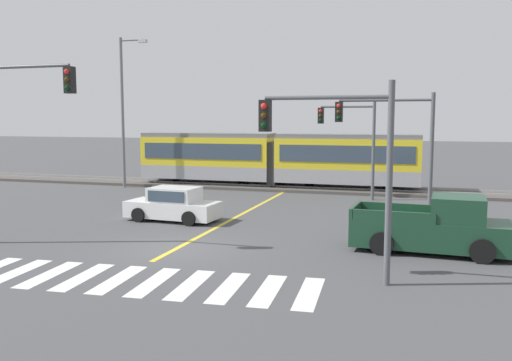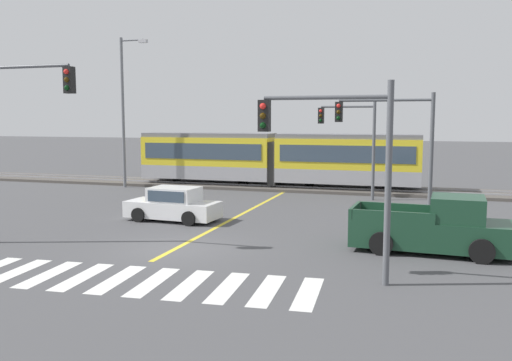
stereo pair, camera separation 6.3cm
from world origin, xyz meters
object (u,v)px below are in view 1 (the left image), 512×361
at_px(light_rail_tram, 275,157).
at_px(traffic_light_near_left, 15,122).
at_px(pickup_truck, 436,228).
at_px(traffic_light_near_right, 341,150).
at_px(street_lamp_west, 124,105).
at_px(traffic_light_mid_right, 396,135).
at_px(traffic_light_far_right, 354,133).
at_px(sedan_crossing, 173,205).

distance_m(light_rail_tram, traffic_light_near_left, 19.18).
distance_m(pickup_truck, traffic_light_near_right, 5.79).
height_order(pickup_truck, street_lamp_west, street_lamp_west).
bearing_deg(traffic_light_mid_right, traffic_light_near_right, -96.21).
distance_m(light_rail_tram, traffic_light_far_right, 6.76).
bearing_deg(traffic_light_near_right, street_lamp_west, 134.68).
distance_m(traffic_light_near_left, traffic_light_near_right, 11.80).
bearing_deg(light_rail_tram, pickup_truck, -57.27).
bearing_deg(street_lamp_west, traffic_light_near_left, -72.49).
bearing_deg(light_rail_tram, street_lamp_west, -165.44).
bearing_deg(traffic_light_near_left, pickup_truck, 12.70).
xyz_separation_m(light_rail_tram, traffic_light_near_left, (-4.64, -18.45, 2.41)).
height_order(traffic_light_near_left, traffic_light_far_right, traffic_light_near_left).
distance_m(sedan_crossing, traffic_light_far_right, 11.76).
bearing_deg(traffic_light_far_right, traffic_light_near_right, -84.40).
xyz_separation_m(pickup_truck, street_lamp_west, (-19.44, 12.69, 4.65)).
height_order(pickup_truck, traffic_light_mid_right, traffic_light_mid_right).
bearing_deg(street_lamp_west, light_rail_tram, 14.56).
height_order(pickup_truck, traffic_light_near_right, traffic_light_near_right).
xyz_separation_m(traffic_light_near_right, street_lamp_west, (-16.76, 16.95, 1.78)).
bearing_deg(sedan_crossing, traffic_light_far_right, 52.32).
bearing_deg(traffic_light_mid_right, pickup_truck, -72.35).
distance_m(sedan_crossing, traffic_light_near_left, 7.74).
height_order(traffic_light_far_right, traffic_light_near_right, traffic_light_far_right).
relative_size(pickup_truck, traffic_light_mid_right, 0.97).
xyz_separation_m(traffic_light_near_left, traffic_light_mid_right, (12.76, 8.44, -0.60)).
height_order(traffic_light_near_left, traffic_light_near_right, traffic_light_near_left).
bearing_deg(traffic_light_near_right, sedan_crossing, 140.70).
distance_m(traffic_light_mid_right, street_lamp_west, 19.37).
xyz_separation_m(traffic_light_far_right, street_lamp_west, (-15.20, 1.00, 1.73)).
xyz_separation_m(light_rail_tram, sedan_crossing, (-1.42, -12.50, -1.35)).
height_order(sedan_crossing, pickup_truck, pickup_truck).
distance_m(light_rail_tram, street_lamp_west, 10.57).
bearing_deg(sedan_crossing, light_rail_tram, 83.53).
bearing_deg(traffic_light_far_right, pickup_truck, -70.04).
bearing_deg(street_lamp_west, sedan_crossing, -50.42).
bearing_deg(traffic_light_mid_right, traffic_light_far_right, 111.75).
relative_size(traffic_light_near_right, street_lamp_west, 0.57).
bearing_deg(light_rail_tram, traffic_light_near_right, -69.98).
xyz_separation_m(sedan_crossing, traffic_light_near_left, (-3.23, -5.95, 3.76)).
height_order(pickup_truck, traffic_light_far_right, traffic_light_far_right).
distance_m(traffic_light_near_left, street_lamp_west, 16.74).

